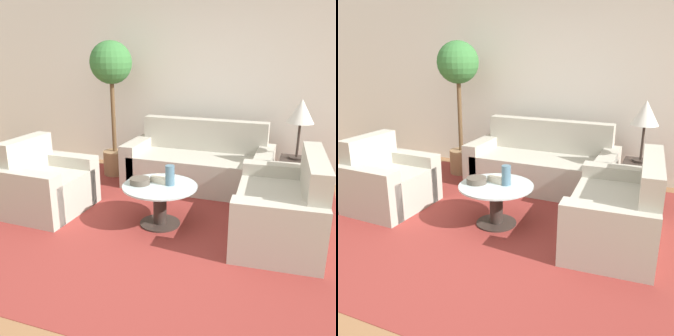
% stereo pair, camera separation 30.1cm
% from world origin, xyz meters
% --- Properties ---
extents(ground_plane, '(14.00, 14.00, 0.00)m').
position_xyz_m(ground_plane, '(0.00, 0.00, 0.00)').
color(ground_plane, '#8E603D').
extents(wall_back, '(10.00, 0.06, 2.60)m').
position_xyz_m(wall_back, '(0.00, 2.70, 1.30)').
color(wall_back, white).
rests_on(wall_back, ground_plane).
extents(rug, '(3.61, 3.45, 0.01)m').
position_xyz_m(rug, '(0.08, 0.74, 0.00)').
color(rug, maroon).
rests_on(rug, ground_plane).
extents(sofa_main, '(1.91, 0.83, 0.86)m').
position_xyz_m(sofa_main, '(0.15, 2.04, 0.28)').
color(sofa_main, '#B2AD9E').
rests_on(sofa_main, ground_plane).
extents(armchair, '(0.79, 0.94, 0.83)m').
position_xyz_m(armchair, '(-1.28, 0.65, 0.28)').
color(armchair, '#B2AD9E').
rests_on(armchair, ground_plane).
extents(loveseat, '(0.87, 1.40, 0.85)m').
position_xyz_m(loveseat, '(1.32, 0.90, 0.28)').
color(loveseat, '#B2AD9E').
rests_on(loveseat, ground_plane).
extents(coffee_table, '(0.78, 0.78, 0.44)m').
position_xyz_m(coffee_table, '(0.08, 0.74, 0.28)').
color(coffee_table, '#332823').
rests_on(coffee_table, ground_plane).
extents(side_table, '(0.37, 0.37, 0.52)m').
position_xyz_m(side_table, '(1.38, 1.93, 0.26)').
color(side_table, '#332823').
rests_on(side_table, ground_plane).
extents(table_lamp, '(0.31, 0.31, 0.71)m').
position_xyz_m(table_lamp, '(1.38, 1.93, 1.07)').
color(table_lamp, '#332823').
rests_on(table_lamp, side_table).
extents(potted_plant, '(0.58, 0.58, 1.89)m').
position_xyz_m(potted_plant, '(-1.13, 2.08, 1.34)').
color(potted_plant, '#93704C').
rests_on(potted_plant, ground_plane).
extents(vase, '(0.10, 0.10, 0.21)m').
position_xyz_m(vase, '(0.18, 0.78, 0.54)').
color(vase, slate).
rests_on(vase, coffee_table).
extents(bowl, '(0.21, 0.21, 0.06)m').
position_xyz_m(bowl, '(-0.13, 0.71, 0.47)').
color(bowl, brown).
rests_on(bowl, coffee_table).
extents(book_stack, '(0.23, 0.18, 0.06)m').
position_xyz_m(book_stack, '(0.06, 0.83, 0.47)').
color(book_stack, beige).
rests_on(book_stack, coffee_table).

